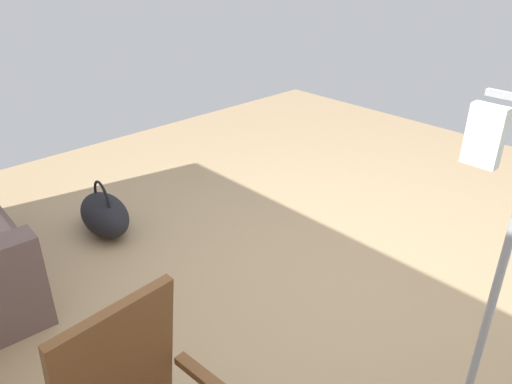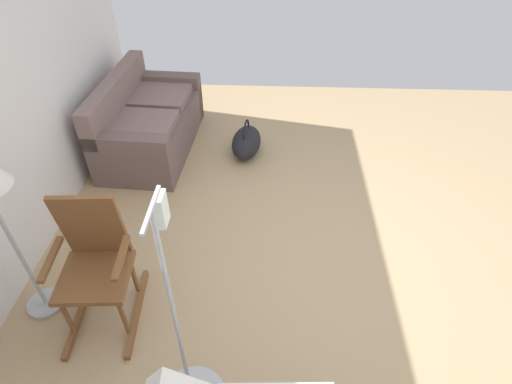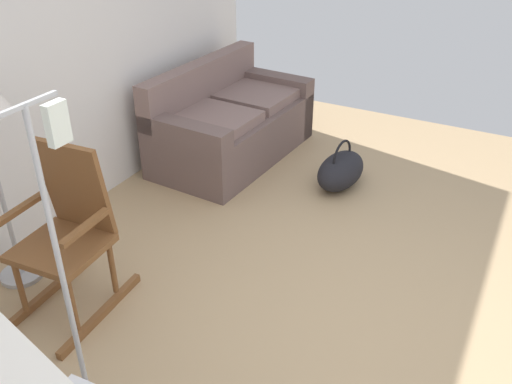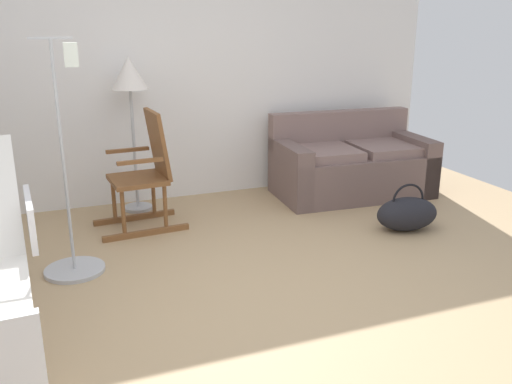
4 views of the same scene
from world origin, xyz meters
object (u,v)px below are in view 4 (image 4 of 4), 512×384
(couch, at_px, (351,166))
(floor_lamp, at_px, (130,84))
(duffel_bag, at_px, (407,213))
(iv_pole, at_px, (73,240))
(rocking_chair, at_px, (146,173))

(couch, height_order, floor_lamp, floor_lamp)
(duffel_bag, bearing_deg, iv_pole, 176.57)
(rocking_chair, distance_m, iv_pole, 1.05)
(couch, bearing_deg, rocking_chair, -174.74)
(rocking_chair, distance_m, duffel_bag, 2.34)
(duffel_bag, bearing_deg, floor_lamp, 146.11)
(rocking_chair, bearing_deg, iv_pole, -132.29)
(iv_pole, bearing_deg, couch, 18.27)
(couch, relative_size, duffel_bag, 2.76)
(couch, xyz_separation_m, rocking_chair, (-2.21, -0.20, 0.20))
(iv_pole, bearing_deg, floor_lamp, 61.96)
(floor_lamp, distance_m, duffel_bag, 2.79)
(floor_lamp, xyz_separation_m, iv_pole, (-0.67, -1.27, -0.98))
(floor_lamp, bearing_deg, duffel_bag, -33.89)
(duffel_bag, bearing_deg, couch, 85.78)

